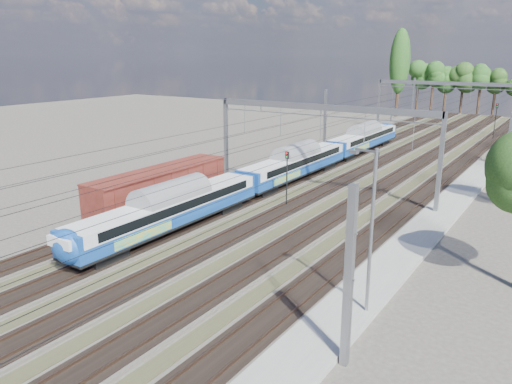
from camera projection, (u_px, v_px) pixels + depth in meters
The scene contains 12 objects.
ground at pixel (60, 325), 26.07m from camera, with size 220.00×220.00×0.00m, color #47423A.
track_bed at pixel (372, 166), 62.23m from camera, with size 21.00×130.00×0.34m.
platform at pixel (406, 249), 35.75m from camera, with size 3.00×70.00×0.30m, color gray.
catenary at pixel (398, 110), 66.54m from camera, with size 25.65×130.00×9.00m.
tree_belt at pixel (499, 81), 96.39m from camera, with size 40.18×99.80×12.24m.
poplar at pixel (400, 62), 109.38m from camera, with size 4.40×4.40×19.04m.
emu_train at pixel (294, 160), 54.33m from camera, with size 2.82×59.77×4.13m.
freight_boxcar at pixel (161, 187), 43.87m from camera, with size 3.07×14.81×3.82m.
worker at pixel (378, 155), 64.85m from camera, with size 0.67×0.44×1.84m, color black.
signal_near at pixel (287, 172), 45.34m from camera, with size 0.32×0.29×5.16m.
signal_far at pixel (496, 117), 80.60m from camera, with size 0.37×0.34×5.93m.
lamp_post at pixel (370, 228), 25.74m from camera, with size 1.54×0.45×9.19m.
Camera 1 is at (21.35, -13.76, 13.70)m, focal length 35.00 mm.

